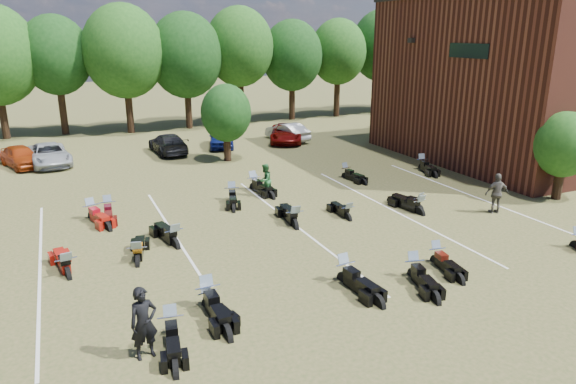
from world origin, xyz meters
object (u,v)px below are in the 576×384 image
person_black (144,323)px  motorcycle_3 (344,282)px  car_0 (21,156)px  motorcycle_7 (68,277)px  car_4 (221,137)px  motorcycle_14 (109,215)px  motorcycle_0 (172,336)px  person_grey (497,193)px  person_green (265,180)px

person_black → motorcycle_3: (6.70, 1.49, -0.97)m
car_0 → motorcycle_7: 17.51m
motorcycle_3 → motorcycle_7: 9.36m
person_black → motorcycle_3: size_ratio=0.80×
person_black → car_0: bearing=89.0°
car_4 → motorcycle_14: bearing=-110.2°
car_4 → person_black: bearing=-94.7°
person_black → motorcycle_0: (0.78, 0.64, -0.97)m
car_4 → person_grey: 20.39m
car_4 → motorcycle_0: size_ratio=1.87×
car_4 → motorcycle_0: 24.63m
person_green → motorcycle_7: person_green is taller
motorcycle_0 → person_grey: bearing=22.9°
person_black → motorcycle_7: bearing=96.2°
person_black → motorcycle_7: 6.01m
car_0 → motorcycle_14: (3.95, -11.44, -0.68)m
person_black → motorcycle_3: 6.93m
motorcycle_0 → motorcycle_7: 5.62m
car_4 → person_black: person_black is taller
person_grey → person_black: bearing=33.9°
motorcycle_3 → motorcycle_7: size_ratio=1.04×
car_0 → motorcycle_0: (4.47, -22.44, -0.68)m
motorcycle_14 → motorcycle_0: bearing=-82.6°
car_4 → motorcycle_3: 22.39m
motorcycle_7 → motorcycle_0: bearing=106.8°
person_black → car_4: bearing=58.4°
person_black → motorcycle_7: size_ratio=0.83×
car_0 → motorcycle_3: car_0 is taller
motorcycle_0 → person_green: bearing=65.4°
motorcycle_3 → motorcycle_0: bearing=-176.6°
motorcycle_7 → car_4: bearing=-130.4°
car_4 → motorcycle_7: 21.13m
car_4 → motorcycle_3: car_4 is taller
person_green → motorcycle_3: 9.98m
car_0 → person_black: size_ratio=2.05×
person_grey → motorcycle_7: 18.24m
car_4 → person_grey: size_ratio=2.24×
motorcycle_3 → motorcycle_14: 12.02m
motorcycle_14 → person_green: bearing=2.8°
car_4 → car_0: bearing=-160.4°
person_green → person_grey: bearing=100.4°
motorcycle_14 → car_4: bearing=57.7°
car_0 → motorcycle_14: 12.12m
motorcycle_0 → motorcycle_3: bearing=16.9°
person_grey → motorcycle_7: size_ratio=0.80×
car_0 → person_black: (3.69, -23.07, 0.29)m
motorcycle_3 → motorcycle_7: motorcycle_3 is taller
motorcycle_14 → person_grey: bearing=-18.6°
motorcycle_3 → person_black: bearing=-172.3°
person_green → person_grey: person_grey is taller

